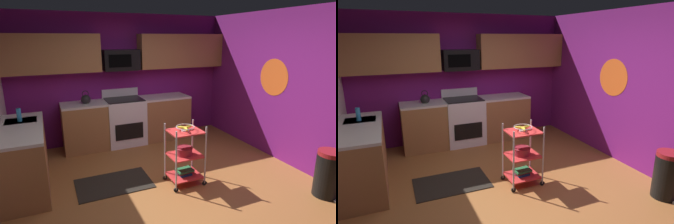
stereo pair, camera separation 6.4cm
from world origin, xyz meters
TOP-DOWN VIEW (x-y plane):
  - floor at (0.00, 0.00)m, footprint 4.40×4.80m
  - wall_back at (0.00, 2.43)m, footprint 4.52×0.06m
  - wall_right at (2.23, 0.00)m, footprint 0.06×4.80m
  - wall_flower_decal at (2.20, 0.47)m, footprint 0.00×0.65m
  - counter_run at (-0.74, 1.67)m, footprint 3.50×2.21m
  - oven_range at (-0.09, 2.10)m, footprint 0.76×0.65m
  - upper_cabinets at (0.02, 2.23)m, footprint 4.40×0.33m
  - microwave at (-0.09, 2.21)m, footprint 0.70×0.39m
  - rolling_cart at (0.27, 0.13)m, footprint 0.54×0.41m
  - fruit_bowl at (0.27, 0.13)m, footprint 0.27×0.27m
  - mixing_bowl_large at (0.26, 0.13)m, footprint 0.25×0.25m
  - book_stack at (0.27, 0.13)m, footprint 0.26×0.19m
  - kettle at (-0.83, 2.10)m, footprint 0.21×0.18m
  - dish_soap_bottle at (-1.91, 1.30)m, footprint 0.06×0.06m
  - trash_can at (1.90, -0.99)m, footprint 0.34×0.42m
  - floor_rug at (-0.72, 0.53)m, footprint 1.11×0.71m

SIDE VIEW (x-z plane):
  - floor at x=0.00m, z-range -0.04..0.00m
  - floor_rug at x=-0.72m, z-range 0.00..0.01m
  - book_stack at x=0.27m, z-range 0.13..0.22m
  - trash_can at x=1.90m, z-range 0.00..0.66m
  - rolling_cart at x=0.27m, z-range -0.01..0.91m
  - counter_run at x=-0.74m, z-range 0.00..0.92m
  - oven_range at x=-0.09m, z-range -0.07..1.03m
  - mixing_bowl_large at x=0.26m, z-range 0.46..0.58m
  - fruit_bowl at x=0.27m, z-range 0.84..0.91m
  - kettle at x=-0.83m, z-range 0.86..1.13m
  - dish_soap_bottle at x=-1.91m, z-range 0.92..1.12m
  - wall_back at x=0.00m, z-range 0.00..2.60m
  - wall_right at x=2.23m, z-range 0.00..2.60m
  - wall_flower_decal at x=2.20m, z-range 1.12..1.78m
  - microwave at x=-0.09m, z-range 1.50..1.90m
  - upper_cabinets at x=0.02m, z-range 1.50..2.20m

